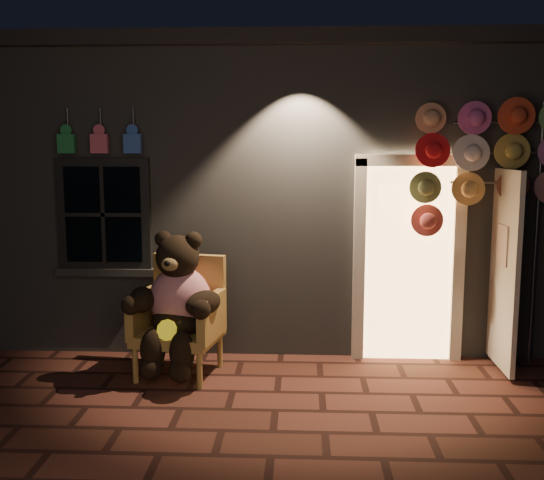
{
  "coord_description": "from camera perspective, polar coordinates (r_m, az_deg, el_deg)",
  "views": [
    {
      "loc": [
        0.22,
        -5.24,
        2.27
      ],
      "look_at": [
        -0.08,
        1.0,
        1.35
      ],
      "focal_mm": 42.0,
      "sensor_mm": 36.0,
      "label": 1
    }
  ],
  "objects": [
    {
      "name": "ground",
      "position": [
        5.72,
        0.29,
        -15.02
      ],
      "size": [
        60.0,
        60.0,
        0.0
      ],
      "primitive_type": "plane",
      "color": "#5A2C22",
      "rests_on": "ground"
    },
    {
      "name": "hat_rack",
      "position": [
        6.78,
        18.74,
        6.79
      ],
      "size": [
        1.61,
        0.22,
        2.73
      ],
      "color": "#59595E",
      "rests_on": "ground"
    },
    {
      "name": "teddy_bear",
      "position": [
        6.32,
        -8.54,
        -5.57
      ],
      "size": [
        0.99,
        0.85,
        1.38
      ],
      "rotation": [
        0.0,
        0.0,
        -0.19
      ],
      "color": "#B41329",
      "rests_on": "ground"
    },
    {
      "name": "shop_building",
      "position": [
        9.25,
        1.35,
        5.07
      ],
      "size": [
        7.3,
        5.95,
        3.51
      ],
      "color": "slate",
      "rests_on": "ground"
    },
    {
      "name": "wicker_armchair",
      "position": [
        6.5,
        -8.09,
        -6.72
      ],
      "size": [
        0.92,
        0.86,
        1.17
      ],
      "rotation": [
        0.0,
        0.0,
        -0.19
      ],
      "color": "#B49046",
      "rests_on": "ground"
    }
  ]
}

